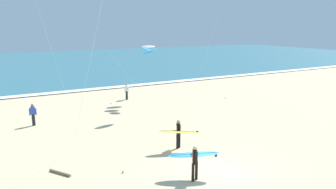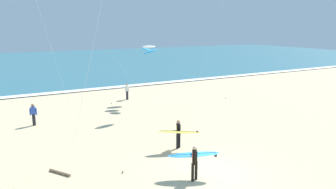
# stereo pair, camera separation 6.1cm
# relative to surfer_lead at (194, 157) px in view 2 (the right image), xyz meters

# --- Properties ---
(ground_plane) EXTENTS (160.00, 160.00, 0.00)m
(ground_plane) POSITION_rel_surfer_lead_xyz_m (1.08, 0.02, -1.05)
(ground_plane) COLOR #D1BA8E
(ocean_water) EXTENTS (160.00, 60.00, 0.08)m
(ocean_water) POSITION_rel_surfer_lead_xyz_m (1.08, 52.74, -1.01)
(ocean_water) COLOR #336B7A
(ocean_water) RESTS_ON ground
(shoreline_foam) EXTENTS (160.00, 1.31, 0.01)m
(shoreline_foam) POSITION_rel_surfer_lead_xyz_m (1.08, 23.04, -0.97)
(shoreline_foam) COLOR white
(shoreline_foam) RESTS_ON ocean_water
(surfer_lead) EXTENTS (2.47, 1.62, 1.71)m
(surfer_lead) POSITION_rel_surfer_lead_xyz_m (0.00, 0.00, 0.00)
(surfer_lead) COLOR black
(surfer_lead) RESTS_ON ground
(surfer_trailing) EXTENTS (2.48, 1.32, 1.71)m
(surfer_trailing) POSITION_rel_surfer_lead_xyz_m (1.18, 3.42, -0.01)
(surfer_trailing) COLOR black
(surfer_trailing) RESTS_ON ground
(kite_arc_ivory_high) EXTENTS (4.38, 2.84, 5.28)m
(kite_arc_ivory_high) POSITION_rel_surfer_lead_xyz_m (4.58, 14.72, 3.88)
(kite_arc_ivory_high) COLOR #2D99DB
(kite_arc_ivory_high) RESTS_ON ground
(bystander_white_top) EXTENTS (0.30, 0.46, 1.59)m
(bystander_white_top) POSITION_rel_surfer_lead_xyz_m (3.13, 16.72, -0.24)
(bystander_white_top) COLOR black
(bystander_white_top) RESTS_ON ground
(bystander_blue_top) EXTENTS (0.48, 0.26, 1.59)m
(bystander_blue_top) POSITION_rel_surfer_lead_xyz_m (-5.73, 12.24, -0.24)
(bystander_blue_top) COLOR black
(bystander_blue_top) RESTS_ON ground
(driftwood_log) EXTENTS (0.85, 1.17, 0.13)m
(driftwood_log) POSITION_rel_surfer_lead_xyz_m (-5.46, 3.45, -0.99)
(driftwood_log) COLOR #846B4C
(driftwood_log) RESTS_ON ground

